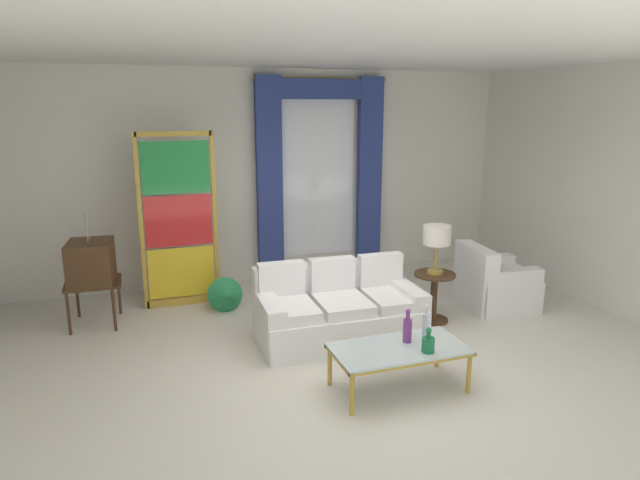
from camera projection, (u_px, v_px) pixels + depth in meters
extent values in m
plane|color=silver|center=(345.00, 362.00, 5.62)|extent=(16.00, 16.00, 0.00)
cube|color=white|center=(268.00, 176.00, 8.07)|extent=(8.00, 0.12, 3.00)
cube|color=white|center=(602.00, 188.00, 6.98)|extent=(0.12, 7.00, 3.00)
cube|color=white|center=(319.00, 53.00, 5.64)|extent=(8.00, 7.60, 0.04)
cube|color=white|center=(319.00, 171.00, 8.22)|extent=(1.10, 0.02, 2.50)
cylinder|color=gold|center=(320.00, 79.00, 7.84)|extent=(2.00, 0.04, 0.04)
cube|color=navy|center=(269.00, 174.00, 7.89)|extent=(0.36, 0.12, 2.70)
cube|color=navy|center=(369.00, 170.00, 8.38)|extent=(0.36, 0.12, 2.70)
cube|color=navy|center=(321.00, 89.00, 7.85)|extent=(1.80, 0.10, 0.28)
cube|color=white|center=(340.00, 324.00, 6.10)|extent=(1.77, 0.96, 0.38)
cube|color=white|center=(329.00, 295.00, 6.40)|extent=(1.75, 0.26, 0.78)
cube|color=white|center=(405.00, 308.00, 6.31)|extent=(0.23, 0.86, 0.56)
cube|color=white|center=(269.00, 324.00, 5.86)|extent=(0.23, 0.86, 0.56)
cube|color=white|center=(391.00, 298.00, 6.16)|extent=(0.56, 0.75, 0.12)
cube|color=white|center=(380.00, 271.00, 6.41)|extent=(0.51, 0.16, 0.40)
cube|color=white|center=(341.00, 303.00, 6.00)|extent=(0.56, 0.75, 0.12)
cube|color=white|center=(332.00, 275.00, 6.24)|extent=(0.51, 0.16, 0.40)
cube|color=white|center=(289.00, 309.00, 5.83)|extent=(0.56, 0.75, 0.12)
cube|color=white|center=(281.00, 280.00, 6.07)|extent=(0.51, 0.16, 0.40)
cube|color=silver|center=(399.00, 348.00, 5.00)|extent=(1.20, 0.62, 0.02)
cube|color=gold|center=(385.00, 338.00, 5.27)|extent=(1.20, 0.04, 0.03)
cube|color=gold|center=(415.00, 364.00, 4.74)|extent=(1.20, 0.04, 0.03)
cube|color=gold|center=(338.00, 360.00, 4.82)|extent=(0.04, 0.62, 0.03)
cube|color=gold|center=(455.00, 341.00, 5.19)|extent=(0.04, 0.62, 0.03)
cylinder|color=gold|center=(330.00, 366.00, 5.12)|extent=(0.04, 0.04, 0.38)
cylinder|color=gold|center=(437.00, 349.00, 5.48)|extent=(0.04, 0.04, 0.38)
cylinder|color=gold|center=(352.00, 394.00, 4.62)|extent=(0.04, 0.04, 0.38)
cylinder|color=gold|center=(469.00, 373.00, 4.98)|extent=(0.04, 0.04, 0.38)
cylinder|color=#196B3D|center=(428.00, 345.00, 4.89)|extent=(0.11, 0.11, 0.13)
cylinder|color=#196B3D|center=(429.00, 335.00, 4.87)|extent=(0.04, 0.04, 0.05)
sphere|color=#196B3D|center=(429.00, 330.00, 4.86)|extent=(0.05, 0.05, 0.05)
cylinder|color=#753384|center=(407.00, 331.00, 5.08)|extent=(0.08, 0.08, 0.22)
cylinder|color=#753384|center=(408.00, 317.00, 5.05)|extent=(0.04, 0.04, 0.06)
sphere|color=#753384|center=(408.00, 311.00, 5.04)|extent=(0.05, 0.05, 0.05)
cylinder|color=silver|center=(426.00, 327.00, 5.14)|extent=(0.07, 0.07, 0.24)
cylinder|color=silver|center=(427.00, 311.00, 5.10)|extent=(0.03, 0.03, 0.06)
sphere|color=silver|center=(427.00, 306.00, 5.09)|extent=(0.04, 0.04, 0.04)
cube|color=#472D19|center=(93.00, 283.00, 6.48)|extent=(0.62, 0.54, 0.03)
cylinder|color=#472D19|center=(69.00, 314.00, 6.22)|extent=(0.04, 0.04, 0.50)
cylinder|color=#472D19|center=(77.00, 297.00, 6.75)|extent=(0.04, 0.04, 0.50)
cylinder|color=#472D19|center=(114.00, 310.00, 6.33)|extent=(0.04, 0.04, 0.50)
cylinder|color=#472D19|center=(119.00, 294.00, 6.86)|extent=(0.04, 0.04, 0.50)
cube|color=#472D19|center=(91.00, 262.00, 6.42)|extent=(0.53, 0.60, 0.48)
cube|color=black|center=(69.00, 262.00, 6.36)|extent=(0.05, 0.39, 0.30)
cylinder|color=gold|center=(69.00, 279.00, 6.33)|extent=(0.02, 0.04, 0.04)
cylinder|color=gold|center=(72.00, 275.00, 6.48)|extent=(0.02, 0.04, 0.04)
cylinder|color=silver|center=(87.00, 226.00, 6.32)|extent=(0.02, 0.13, 0.34)
cylinder|color=silver|center=(87.00, 226.00, 6.32)|extent=(0.02, 0.13, 0.34)
cube|color=white|center=(497.00, 291.00, 7.12)|extent=(0.89, 0.89, 0.40)
cube|color=white|center=(499.00, 272.00, 7.07)|extent=(0.76, 0.76, 0.10)
cube|color=white|center=(475.00, 278.00, 7.01)|extent=(0.29, 0.82, 0.80)
cube|color=white|center=(485.00, 277.00, 7.41)|extent=(0.75, 0.26, 0.58)
cube|color=white|center=(511.00, 292.00, 6.80)|extent=(0.75, 0.26, 0.58)
cube|color=gold|center=(141.00, 223.00, 6.82)|extent=(0.05, 0.05, 2.20)
cube|color=gold|center=(215.00, 219.00, 7.11)|extent=(0.05, 0.05, 2.20)
cube|color=gold|center=(173.00, 134.00, 6.71)|extent=(0.90, 0.05, 0.06)
cube|color=gold|center=(184.00, 301.00, 7.22)|extent=(0.90, 0.05, 0.10)
cube|color=yellow|center=(182.00, 272.00, 7.13)|extent=(0.82, 0.02, 0.64)
cube|color=red|center=(179.00, 221.00, 6.97)|extent=(0.82, 0.02, 0.64)
cube|color=#238E3D|center=(175.00, 167.00, 6.81)|extent=(0.82, 0.02, 0.64)
cylinder|color=beige|center=(225.00, 307.00, 7.06)|extent=(0.16, 0.16, 0.06)
ellipsoid|color=#145699|center=(225.00, 299.00, 7.03)|extent=(0.18, 0.32, 0.20)
sphere|color=#145699|center=(222.00, 287.00, 7.13)|extent=(0.09, 0.09, 0.09)
cone|color=gold|center=(222.00, 285.00, 7.19)|extent=(0.02, 0.04, 0.02)
cone|color=#299253|center=(227.00, 296.00, 6.84)|extent=(0.44, 0.40, 0.50)
cylinder|color=#472D19|center=(435.00, 274.00, 6.54)|extent=(0.48, 0.48, 0.03)
cylinder|color=#472D19|center=(434.00, 298.00, 6.61)|extent=(0.08, 0.08, 0.55)
cylinder|color=#472D19|center=(433.00, 320.00, 6.68)|extent=(0.36, 0.36, 0.03)
cylinder|color=#B29338|center=(435.00, 272.00, 6.53)|extent=(0.18, 0.18, 0.04)
cylinder|color=#B29338|center=(436.00, 255.00, 6.49)|extent=(0.03, 0.03, 0.36)
cylinder|color=silver|center=(437.00, 235.00, 6.43)|extent=(0.32, 0.32, 0.22)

